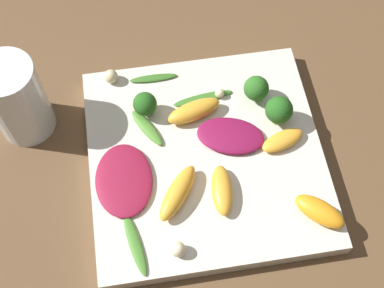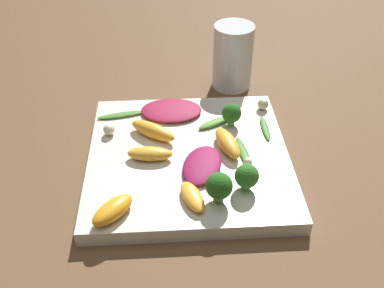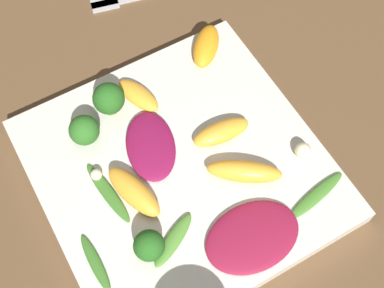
{
  "view_description": "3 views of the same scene",
  "coord_description": "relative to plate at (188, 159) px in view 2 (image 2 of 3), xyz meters",
  "views": [
    {
      "loc": [
        -0.06,
        -0.3,
        0.61
      ],
      "look_at": [
        -0.02,
        0.01,
        0.04
      ],
      "focal_mm": 50.0,
      "sensor_mm": 36.0,
      "label": 1
    },
    {
      "loc": [
        0.5,
        -0.03,
        0.44
      ],
      "look_at": [
        0.01,
        0.0,
        0.05
      ],
      "focal_mm": 42.0,
      "sensor_mm": 36.0,
      "label": 2
    },
    {
      "loc": [
        -0.22,
        0.11,
        0.53
      ],
      "look_at": [
        0.01,
        -0.02,
        0.04
      ],
      "focal_mm": 50.0,
      "sensor_mm": 36.0,
      "label": 3
    }
  ],
  "objects": [
    {
      "name": "ground_plane",
      "position": [
        0.0,
        0.0,
        -0.01
      ],
      "size": [
        2.4,
        2.4,
        0.0
      ],
      "primitive_type": "plane",
      "color": "brown"
    },
    {
      "name": "plate",
      "position": [
        0.0,
        0.0,
        0.0
      ],
      "size": [
        0.29,
        0.29,
        0.02
      ],
      "color": "silver",
      "rests_on": "ground_plane"
    },
    {
      "name": "drinking_glass",
      "position": [
        -0.22,
        0.09,
        0.05
      ],
      "size": [
        0.07,
        0.07,
        0.12
      ],
      "color": "white",
      "rests_on": "ground_plane"
    },
    {
      "name": "radicchio_leaf_0",
      "position": [
        -0.1,
        -0.02,
        0.02
      ],
      "size": [
        0.07,
        0.1,
        0.01
      ],
      "color": "maroon",
      "rests_on": "plate"
    },
    {
      "name": "radicchio_leaf_1",
      "position": [
        0.03,
        0.02,
        0.02
      ],
      "size": [
        0.1,
        0.08,
        0.01
      ],
      "color": "maroon",
      "rests_on": "plate"
    },
    {
      "name": "orange_segment_0",
      "position": [
        -0.04,
        -0.05,
        0.02
      ],
      "size": [
        0.07,
        0.08,
        0.02
      ],
      "color": "#FCAD33",
      "rests_on": "plate"
    },
    {
      "name": "orange_segment_1",
      "position": [
        -0.01,
        0.06,
        0.02
      ],
      "size": [
        0.08,
        0.04,
        0.02
      ],
      "color": "#FCAD33",
      "rests_on": "plate"
    },
    {
      "name": "orange_segment_2",
      "position": [
        0.01,
        -0.06,
        0.02
      ],
      "size": [
        0.03,
        0.07,
        0.02
      ],
      "color": "#FCAD33",
      "rests_on": "plate"
    },
    {
      "name": "orange_segment_3",
      "position": [
        0.12,
        -0.1,
        0.02
      ],
      "size": [
        0.06,
        0.06,
        0.02
      ],
      "color": "orange",
      "rests_on": "plate"
    },
    {
      "name": "orange_segment_4",
      "position": [
        0.1,
        -0.0,
        0.02
      ],
      "size": [
        0.06,
        0.04,
        0.01
      ],
      "color": "#FCAD33",
      "rests_on": "plate"
    },
    {
      "name": "broccoli_floret_0",
      "position": [
        -0.07,
        0.07,
        0.03
      ],
      "size": [
        0.03,
        0.03,
        0.04
      ],
      "color": "#84AD5B",
      "rests_on": "plate"
    },
    {
      "name": "broccoli_floret_1",
      "position": [
        0.08,
        0.07,
        0.03
      ],
      "size": [
        0.03,
        0.03,
        0.04
      ],
      "color": "#7A9E51",
      "rests_on": "plate"
    },
    {
      "name": "broccoli_floret_2",
      "position": [
        0.1,
        0.03,
        0.04
      ],
      "size": [
        0.04,
        0.04,
        0.04
      ],
      "color": "#7A9E51",
      "rests_on": "plate"
    },
    {
      "name": "arugula_sprig_0",
      "position": [
        -0.07,
        0.05,
        0.01
      ],
      "size": [
        0.04,
        0.06,
        0.01
      ],
      "color": "#518E33",
      "rests_on": "plate"
    },
    {
      "name": "arugula_sprig_1",
      "position": [
        -0.1,
        -0.1,
        0.01
      ],
      "size": [
        0.03,
        0.08,
        0.0
      ],
      "color": "#47842D",
      "rests_on": "plate"
    },
    {
      "name": "arugula_sprig_2",
      "position": [
        -0.05,
        0.12,
        0.01
      ],
      "size": [
        0.06,
        0.01,
        0.0
      ],
      "color": "#3D7528",
      "rests_on": "plate"
    },
    {
      "name": "arugula_sprig_3",
      "position": [
        0.01,
        0.08,
        0.01
      ],
      "size": [
        0.08,
        0.02,
        0.0
      ],
      "color": "#3D7528",
      "rests_on": "plate"
    },
    {
      "name": "macadamia_nut_0",
      "position": [
        -0.11,
        0.13,
        0.02
      ],
      "size": [
        0.02,
        0.02,
        0.02
      ],
      "color": "beige",
      "rests_on": "plate"
    },
    {
      "name": "macadamia_nut_1",
      "position": [
        -0.05,
        -0.12,
        0.02
      ],
      "size": [
        0.02,
        0.02,
        0.02
      ],
      "color": "beige",
      "rests_on": "plate"
    },
    {
      "name": "macadamia_nut_2",
      "position": [
        0.03,
        0.08,
        0.02
      ],
      "size": [
        0.01,
        0.01,
        0.01
      ],
      "color": "beige",
      "rests_on": "plate"
    }
  ]
}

